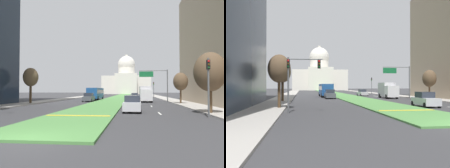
{
  "view_description": "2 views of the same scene",
  "coord_description": "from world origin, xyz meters",
  "views": [
    {
      "loc": [
        4.81,
        -9.17,
        2.35
      ],
      "look_at": [
        -0.29,
        41.74,
        3.87
      ],
      "focal_mm": 34.61,
      "sensor_mm": 36.0,
      "label": 1
    },
    {
      "loc": [
        -9.95,
        -13.8,
        2.52
      ],
      "look_at": [
        -1.39,
        46.87,
        2.98
      ],
      "focal_mm": 40.18,
      "sensor_mm": 36.0,
      "label": 2
    }
  ],
  "objects": [
    {
      "name": "overhead_guide_sign",
      "position": [
        9.37,
        34.43,
        4.65
      ],
      "size": [
        5.65,
        0.2,
        6.5
      ],
      "color": "#515456",
      "rests_on": "ground_plane"
    },
    {
      "name": "median_curb_nose",
      "position": [
        0.0,
        9.29,
        0.16
      ],
      "size": [
        5.61,
        0.5,
        0.04
      ],
      "primitive_type": "cube",
      "color": "gold",
      "rests_on": "grass_median"
    },
    {
      "name": "sedan_distant",
      "position": [
        5.06,
        48.31,
        0.78
      ],
      "size": [
        2.03,
        4.47,
        1.67
      ],
      "color": "#BCBCC1",
      "rests_on": "ground_plane"
    },
    {
      "name": "sedan_midblock",
      "position": [
        -4.61,
        35.68,
        0.85
      ],
      "size": [
        1.96,
        4.64,
        1.82
      ],
      "color": "#4C5156",
      "rests_on": "ground_plane"
    },
    {
      "name": "city_bus",
      "position": [
        -4.68,
        44.35,
        1.77
      ],
      "size": [
        2.62,
        11.0,
        2.95
      ],
      "color": "#1E4C8C",
      "rests_on": "ground_plane"
    },
    {
      "name": "box_truck_delivery",
      "position": [
        7.24,
        35.36,
        1.68
      ],
      "size": [
        2.4,
        6.4,
        3.2
      ],
      "color": "silver",
      "rests_on": "ground_plane"
    },
    {
      "name": "street_tree_left_mid",
      "position": [
        -13.14,
        26.94,
        4.6
      ],
      "size": [
        2.61,
        2.61,
        6.31
      ],
      "color": "#4C3823",
      "rests_on": "ground_plane"
    },
    {
      "name": "street_tree_right_near",
      "position": [
        12.36,
        13.06,
        4.17
      ],
      "size": [
        3.13,
        3.13,
        6.16
      ],
      "color": "#4C3823",
      "rests_on": "ground_plane"
    },
    {
      "name": "sedan_lead_stopped",
      "position": [
        4.68,
        14.6,
        0.84
      ],
      "size": [
        2.06,
        4.39,
        1.81
      ],
      "color": "#BCBCC1",
      "rests_on": "ground_plane"
    },
    {
      "name": "grass_median",
      "position": [
        0.0,
        62.05,
        0.07
      ],
      "size": [
        6.23,
        124.11,
        0.14
      ],
      "primitive_type": "cube",
      "color": "#4C8442",
      "rests_on": "ground_plane"
    },
    {
      "name": "ground_plane",
      "position": [
        0.0,
        68.95,
        0.0
      ],
      "size": [
        303.37,
        303.37,
        0.0
      ],
      "primitive_type": "plane",
      "color": "#333335"
    },
    {
      "name": "sidewalk_left",
      "position": [
        -13.8,
        55.16,
        0.07
      ],
      "size": [
        4.0,
        124.11,
        0.15
      ],
      "primitive_type": "cube",
      "color": "#9E9991",
      "rests_on": "ground_plane"
    },
    {
      "name": "street_tree_right_mid",
      "position": [
        12.88,
        28.96,
        3.86
      ],
      "size": [
        2.48,
        2.48,
        5.45
      ],
      "color": "#4C3823",
      "rests_on": "ground_plane"
    },
    {
      "name": "sidewalk_right",
      "position": [
        13.8,
        55.16,
        0.07
      ],
      "size": [
        4.0,
        124.11,
        0.15
      ],
      "primitive_type": "cube",
      "color": "#9E9991",
      "rests_on": "ground_plane"
    },
    {
      "name": "capitol_building",
      "position": [
        0.0,
        137.08,
        8.75
      ],
      "size": [
        31.69,
        24.44,
        26.75
      ],
      "color": "silver",
      "rests_on": "ground_plane"
    },
    {
      "name": "traffic_light_near_right",
      "position": [
        11.3,
        10.29,
        3.31
      ],
      "size": [
        0.28,
        0.35,
        5.2
      ],
      "color": "#515456",
      "rests_on": "ground_plane"
    },
    {
      "name": "traffic_light_far_right",
      "position": [
        11.3,
        61.87,
        3.31
      ],
      "size": [
        0.28,
        0.35,
        5.2
      ],
      "color": "#515456",
      "rests_on": "ground_plane"
    },
    {
      "name": "lane_dashes_right",
      "position": [
        7.46,
        36.08,
        0.0
      ],
      "size": [
        0.16,
        45.25,
        0.01
      ],
      "color": "silver",
      "rests_on": "ground_plane"
    }
  ]
}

